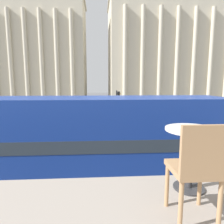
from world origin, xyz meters
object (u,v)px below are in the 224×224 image
object	(u,v)px
cafe_dining_table	(191,145)
cafe_chair_0	(197,167)
pedestrian_yellow	(57,122)
plaza_building_right	(165,52)
pedestrian_grey	(164,118)
car_navy	(158,117)
traffic_light_near	(208,118)
double_decker_bus	(81,143)
pedestrian_black	(172,137)
traffic_light_mid	(117,106)
plaza_building_left	(34,52)

from	to	relation	value
cafe_dining_table	cafe_chair_0	bearing A→B (deg)	-110.81
cafe_chair_0	pedestrian_yellow	bearing A→B (deg)	110.53
plaza_building_right	pedestrian_yellow	bearing A→B (deg)	-122.23
cafe_chair_0	cafe_dining_table	bearing A→B (deg)	74.05
pedestrian_grey	car_navy	bearing A→B (deg)	-45.05
cafe_chair_0	traffic_light_near	world-z (taller)	cafe_chair_0
double_decker_bus	pedestrian_yellow	xyz separation A→B (m)	(-3.24, 11.12, -1.27)
pedestrian_yellow	cafe_dining_table	bearing A→B (deg)	-35.84
traffic_light_near	pedestrian_black	world-z (taller)	traffic_light_near
traffic_light_near	traffic_light_mid	xyz separation A→B (m)	(-5.49, 5.42, 0.24)
traffic_light_near	pedestrian_yellow	bearing A→B (deg)	150.56
pedestrian_black	cafe_chair_0	bearing A→B (deg)	-52.46
traffic_light_near	double_decker_bus	bearing A→B (deg)	-148.28
traffic_light_mid	pedestrian_black	bearing A→B (deg)	-56.94
traffic_light_mid	car_navy	world-z (taller)	traffic_light_mid
cafe_dining_table	car_navy	size ratio (longest dim) A/B	0.17
pedestrian_yellow	pedestrian_black	world-z (taller)	pedestrian_yellow
plaza_building_left	plaza_building_right	size ratio (longest dim) A/B	0.87
car_navy	pedestrian_yellow	size ratio (longest dim) A/B	2.50
traffic_light_mid	pedestrian_black	size ratio (longest dim) A/B	2.36
cafe_dining_table	pedestrian_black	world-z (taller)	cafe_dining_table
cafe_chair_0	plaza_building_left	distance (m)	53.71
traffic_light_mid	cafe_dining_table	bearing A→B (deg)	-92.18
cafe_chair_0	plaza_building_right	world-z (taller)	plaza_building_right
plaza_building_left	car_navy	xyz separation A→B (m)	(22.59, -29.70, -11.56)
cafe_dining_table	pedestrian_black	size ratio (longest dim) A/B	0.44
double_decker_bus	cafe_chair_0	xyz separation A→B (m)	(1.56, -5.98, 1.56)
cafe_chair_0	pedestrian_grey	distance (m)	19.93
cafe_dining_table	traffic_light_near	world-z (taller)	cafe_dining_table
plaza_building_left	plaza_building_right	distance (m)	33.07
traffic_light_near	pedestrian_grey	size ratio (longest dim) A/B	2.21
traffic_light_near	plaza_building_right	bearing A→B (deg)	75.85
plaza_building_right	traffic_light_near	bearing A→B (deg)	-104.15
double_decker_bus	car_navy	size ratio (longest dim) A/B	2.66
plaza_building_right	traffic_light_mid	world-z (taller)	plaza_building_right
plaza_building_right	traffic_light_near	world-z (taller)	plaza_building_right
cafe_dining_table	traffic_light_mid	world-z (taller)	cafe_dining_table
cafe_dining_table	plaza_building_left	xyz separation A→B (m)	(-16.95, 49.77, 8.45)
double_decker_bus	traffic_light_mid	size ratio (longest dim) A/B	2.85
plaza_building_right	traffic_light_mid	bearing A→B (deg)	-114.31
traffic_light_near	pedestrian_black	distance (m)	2.66
double_decker_bus	cafe_chair_0	bearing A→B (deg)	-81.10
double_decker_bus	plaza_building_right	distance (m)	49.17
pedestrian_yellow	traffic_light_mid	bearing A→B (deg)	28.80
plaza_building_left	car_navy	size ratio (longest dim) A/B	6.08
traffic_light_near	pedestrian_black	bearing A→B (deg)	169.05
double_decker_bus	plaza_building_left	bearing A→B (deg)	103.21
traffic_light_near	cafe_chair_0	bearing A→B (deg)	-120.16
plaza_building_left	cafe_dining_table	bearing A→B (deg)	-71.19
cafe_chair_0	pedestrian_yellow	world-z (taller)	cafe_chair_0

